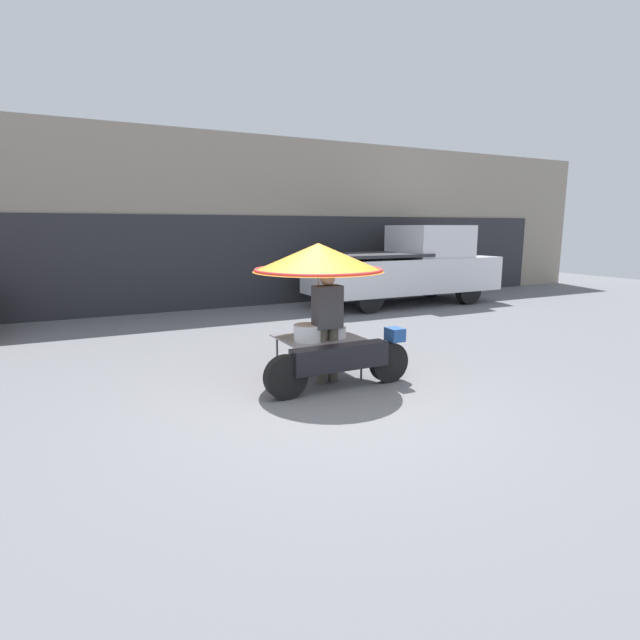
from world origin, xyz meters
The scene contains 5 objects.
ground_plane centered at (0.00, 0.00, 0.00)m, with size 36.00×36.00×0.00m, color slate.
shopfront_building centered at (0.00, 8.66, 2.22)m, with size 28.00×2.06×4.47m.
vendor_motorcycle_cart centered at (0.35, 0.91, 1.44)m, with size 2.08×1.80×1.88m.
vendor_person centered at (0.36, 0.72, 0.86)m, with size 0.38×0.22×1.54m.
pickup_truck centered at (5.66, 6.02, 1.01)m, with size 5.38×1.91×2.15m.
Camera 1 is at (-2.72, -5.10, 2.09)m, focal length 28.00 mm.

